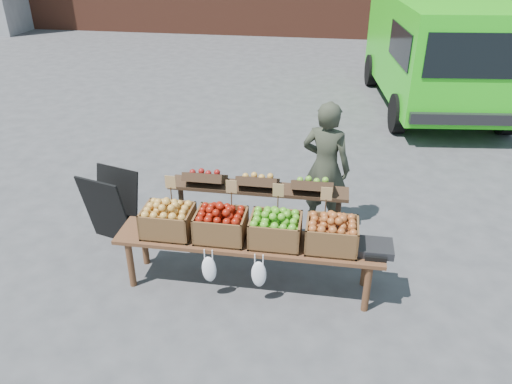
% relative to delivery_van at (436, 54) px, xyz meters
% --- Properties ---
extents(ground, '(80.00, 80.00, 0.00)m').
position_rel_delivery_van_xyz_m(ground, '(-2.94, -6.24, -1.09)').
color(ground, '#434346').
extents(delivery_van, '(2.75, 5.07, 2.17)m').
position_rel_delivery_van_xyz_m(delivery_van, '(0.00, 0.00, 0.00)').
color(delivery_van, '#28D718').
rests_on(delivery_van, ground).
extents(vendor, '(0.68, 0.55, 1.63)m').
position_rel_delivery_van_xyz_m(vendor, '(-1.98, -5.10, -0.27)').
color(vendor, '#2F3326').
rests_on(vendor, ground).
extents(chalkboard_sign, '(0.65, 0.47, 0.89)m').
position_rel_delivery_van_xyz_m(chalkboard_sign, '(-4.43, -5.79, -0.64)').
color(chalkboard_sign, black).
rests_on(chalkboard_sign, ground).
extents(back_table, '(2.10, 0.44, 1.04)m').
position_rel_delivery_van_xyz_m(back_table, '(-2.71, -5.69, -0.57)').
color(back_table, '#362417').
rests_on(back_table, ground).
extents(display_bench, '(2.70, 0.56, 0.57)m').
position_rel_delivery_van_xyz_m(display_bench, '(-2.69, -6.41, -0.80)').
color(display_bench, '#53311D').
rests_on(display_bench, ground).
extents(crate_golden_apples, '(0.50, 0.40, 0.28)m').
position_rel_delivery_van_xyz_m(crate_golden_apples, '(-3.52, -6.41, -0.38)').
color(crate_golden_apples, '#AA961C').
rests_on(crate_golden_apples, display_bench).
extents(crate_russet_pears, '(0.50, 0.40, 0.28)m').
position_rel_delivery_van_xyz_m(crate_russet_pears, '(-2.97, -6.41, -0.38)').
color(crate_russet_pears, '#670305').
rests_on(crate_russet_pears, display_bench).
extents(crate_red_apples, '(0.50, 0.40, 0.28)m').
position_rel_delivery_van_xyz_m(crate_red_apples, '(-2.42, -6.41, -0.38)').
color(crate_red_apples, '#3D991A').
rests_on(crate_red_apples, display_bench).
extents(crate_green_apples, '(0.50, 0.40, 0.28)m').
position_rel_delivery_van_xyz_m(crate_green_apples, '(-1.87, -6.41, -0.38)').
color(crate_green_apples, '#A75D31').
rests_on(crate_green_apples, display_bench).
extents(weighing_scale, '(0.34, 0.30, 0.08)m').
position_rel_delivery_van_xyz_m(weighing_scale, '(-1.44, -6.41, -0.48)').
color(weighing_scale, black).
rests_on(weighing_scale, display_bench).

